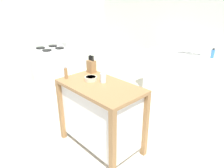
# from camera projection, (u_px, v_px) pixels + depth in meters

# --- Properties ---
(ground_plane) EXTENTS (6.19, 6.19, 0.00)m
(ground_plane) POSITION_uv_depth(u_px,v_px,m) (94.00, 141.00, 2.89)
(ground_plane) COLOR beige
(ground_plane) RESTS_ON ground
(wall_back) EXTENTS (5.19, 0.10, 2.60)m
(wall_back) POSITION_uv_depth(u_px,v_px,m) (193.00, 28.00, 3.99)
(wall_back) COLOR silver
(wall_back) RESTS_ON ground
(wall_left) EXTENTS (0.10, 3.12, 2.60)m
(wall_left) POSITION_uv_depth(u_px,v_px,m) (53.00, 24.00, 4.72)
(wall_left) COLOR beige
(wall_left) RESTS_ON ground
(kitchen_island) EXTENTS (1.07, 0.61, 0.89)m
(kitchen_island) POSITION_uv_depth(u_px,v_px,m) (101.00, 113.00, 2.61)
(kitchen_island) COLOR olive
(kitchen_island) RESTS_ON ground
(knife_block) EXTENTS (0.11, 0.09, 0.24)m
(knife_block) POSITION_uv_depth(u_px,v_px,m) (91.00, 66.00, 2.83)
(knife_block) COLOR olive
(knife_block) RESTS_ON kitchen_island
(bowl_ceramic_small) EXTENTS (0.16, 0.16, 0.05)m
(bowl_ceramic_small) POSITION_uv_depth(u_px,v_px,m) (91.00, 78.00, 2.57)
(bowl_ceramic_small) COLOR beige
(bowl_ceramic_small) RESTS_ON kitchen_island
(drinking_cup) EXTENTS (0.07, 0.07, 0.12)m
(drinking_cup) POSITION_uv_depth(u_px,v_px,m) (103.00, 78.00, 2.51)
(drinking_cup) COLOR silver
(drinking_cup) RESTS_ON kitchen_island
(pepper_grinder) EXTENTS (0.04, 0.04, 0.17)m
(pepper_grinder) POSITION_uv_depth(u_px,v_px,m) (66.00, 73.00, 2.62)
(pepper_grinder) COLOR olive
(pepper_grinder) RESTS_ON kitchen_island
(trash_bin) EXTENTS (0.36, 0.28, 0.63)m
(trash_bin) POSITION_uv_depth(u_px,v_px,m) (71.00, 104.00, 3.23)
(trash_bin) COLOR #B7B2A8
(trash_bin) RESTS_ON ground
(sink_counter) EXTENTS (1.57, 0.60, 0.88)m
(sink_counter) POSITION_uv_depth(u_px,v_px,m) (185.00, 76.00, 4.00)
(sink_counter) COLOR silver
(sink_counter) RESTS_ON ground
(sink_faucet) EXTENTS (0.02, 0.02, 0.22)m
(sink_faucet) POSITION_uv_depth(u_px,v_px,m) (193.00, 47.00, 3.88)
(sink_faucet) COLOR #B7BCC1
(sink_faucet) RESTS_ON sink_counter
(bottle_spray_cleaner) EXTENTS (0.06, 0.06, 0.17)m
(bottle_spray_cleaner) POSITION_uv_depth(u_px,v_px,m) (213.00, 54.00, 3.55)
(bottle_spray_cleaner) COLOR blue
(bottle_spray_cleaner) RESTS_ON sink_counter
(stove) EXTENTS (0.60, 0.60, 1.00)m
(stove) POSITION_uv_depth(u_px,v_px,m) (53.00, 68.00, 4.41)
(stove) COLOR silver
(stove) RESTS_ON ground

